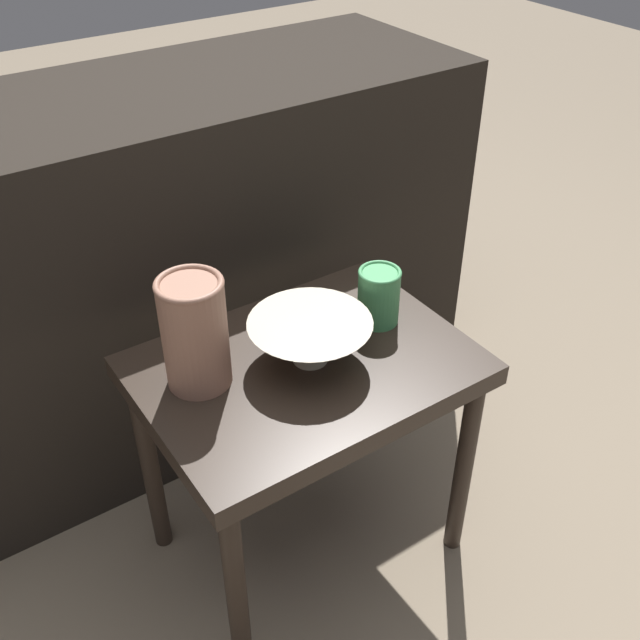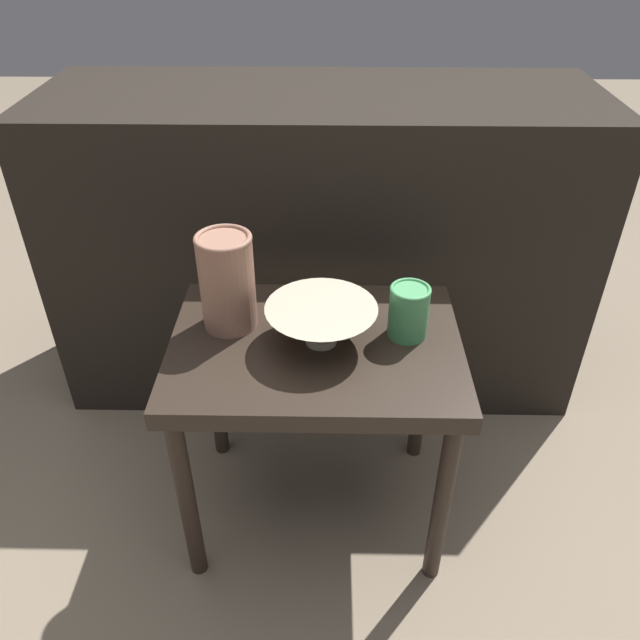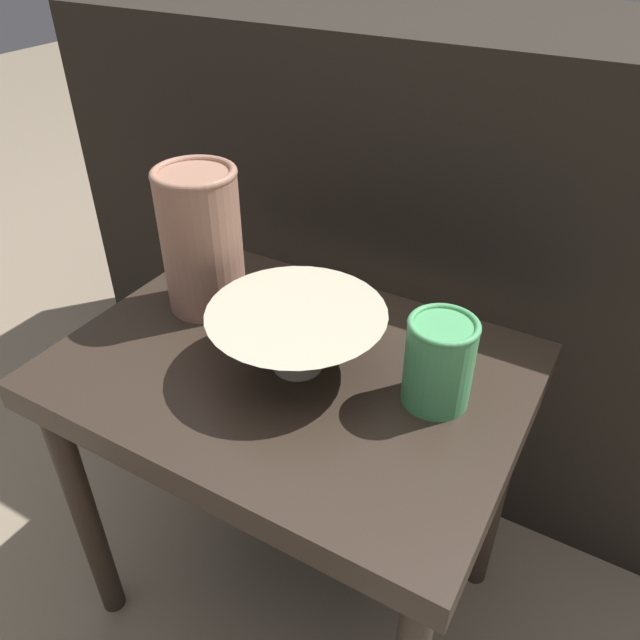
% 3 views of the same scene
% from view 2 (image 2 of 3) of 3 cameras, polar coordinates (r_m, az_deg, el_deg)
% --- Properties ---
extents(ground_plane, '(8.00, 8.00, 0.00)m').
position_cam_2_polar(ground_plane, '(1.59, -0.33, -16.44)').
color(ground_plane, '#7F705B').
extents(table, '(0.58, 0.42, 0.50)m').
position_cam_2_polar(table, '(1.28, -0.39, -4.43)').
color(table, '#2D231C').
rests_on(table, ground_plane).
extents(couch_backdrop, '(1.41, 0.50, 0.83)m').
position_cam_2_polar(couch_backdrop, '(1.76, 0.04, 7.05)').
color(couch_backdrop, black).
rests_on(couch_backdrop, ground_plane).
extents(bowl, '(0.22, 0.22, 0.08)m').
position_cam_2_polar(bowl, '(1.21, 0.11, -0.17)').
color(bowl, '#B2A88E').
rests_on(bowl, table).
extents(vase_textured_left, '(0.11, 0.11, 0.20)m').
position_cam_2_polar(vase_textured_left, '(1.24, -8.50, 3.59)').
color(vase_textured_left, '#996B56').
rests_on(vase_textured_left, table).
extents(vase_colorful_right, '(0.08, 0.08, 0.11)m').
position_cam_2_polar(vase_colorful_right, '(1.24, 8.10, 0.83)').
color(vase_colorful_right, '#47995B').
rests_on(vase_colorful_right, table).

